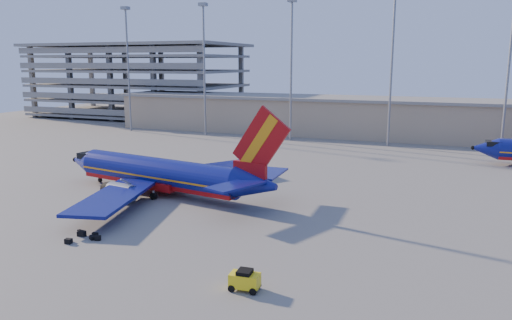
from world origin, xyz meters
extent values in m
plane|color=slate|center=(0.00, 0.00, 0.00)|extent=(220.00, 220.00, 0.00)
cube|color=gray|center=(10.00, 58.00, 4.00)|extent=(120.00, 15.00, 8.00)
cube|color=slate|center=(10.00, 58.00, 8.20)|extent=(122.00, 16.00, 0.60)
cube|color=slate|center=(-62.00, 74.00, 1.00)|extent=(60.00, 30.00, 0.70)
cube|color=slate|center=(-62.00, 74.00, 5.20)|extent=(60.00, 30.00, 0.70)
cube|color=slate|center=(-62.00, 74.00, 9.40)|extent=(60.00, 30.00, 0.70)
cube|color=slate|center=(-62.00, 74.00, 13.60)|extent=(60.00, 30.00, 0.70)
cube|color=slate|center=(-62.00, 74.00, 17.80)|extent=(60.00, 30.00, 0.70)
cube|color=slate|center=(-62.00, 74.00, 21.00)|extent=(62.00, 32.00, 0.80)
cube|color=slate|center=(-62.00, 87.00, 10.50)|extent=(1.20, 1.20, 21.00)
cylinder|color=gray|center=(-45.00, 46.00, 14.00)|extent=(0.44, 0.44, 28.00)
cube|color=gray|center=(-45.00, 46.00, 28.30)|extent=(1.60, 1.60, 0.70)
cylinder|color=gray|center=(-25.00, 46.00, 14.00)|extent=(0.44, 0.44, 28.00)
cube|color=gray|center=(-25.00, 46.00, 28.30)|extent=(1.60, 1.60, 0.70)
cylinder|color=gray|center=(-5.00, 46.00, 14.00)|extent=(0.44, 0.44, 28.00)
cube|color=gray|center=(-5.00, 46.00, 28.30)|extent=(1.60, 1.60, 0.70)
cylinder|color=gray|center=(15.00, 46.00, 14.00)|extent=(0.44, 0.44, 28.00)
cylinder|color=gray|center=(35.00, 46.00, 14.00)|extent=(0.44, 0.44, 28.00)
cylinder|color=navy|center=(-7.04, -1.14, 2.65)|extent=(23.85, 7.70, 3.63)
cube|color=#A30D10|center=(-7.04, -1.14, 1.72)|extent=(23.73, 7.02, 1.28)
cube|color=orange|center=(-7.04, -1.14, 2.41)|extent=(23.86, 7.74, 0.22)
cone|color=navy|center=(-20.67, 1.28, 2.65)|extent=(4.70, 4.30, 3.63)
cube|color=black|center=(-19.42, 1.06, 3.59)|extent=(2.77, 2.93, 0.79)
cone|color=navy|center=(7.08, -3.64, 3.00)|extent=(5.67, 4.47, 3.63)
cube|color=#A30D10|center=(6.31, -3.51, 4.32)|extent=(4.16, 1.25, 2.16)
cube|color=#A30D10|center=(7.67, -3.75, 7.76)|extent=(7.16, 1.57, 7.84)
cube|color=orange|center=(7.47, -3.71, 7.76)|extent=(4.80, 1.24, 6.15)
cube|color=navy|center=(7.28, -0.29, 3.54)|extent=(3.16, 6.38, 0.22)
cube|color=navy|center=(6.11, -6.86, 3.54)|extent=(5.09, 6.93, 0.22)
cube|color=navy|center=(-4.07, 7.12, 1.77)|extent=(12.60, 15.36, 0.34)
cube|color=navy|center=(-7.10, -9.91, 1.77)|extent=(8.43, 15.96, 0.34)
cube|color=#A30D10|center=(-6.55, -1.22, 1.33)|extent=(6.47, 4.80, 0.98)
cylinder|color=gray|center=(-7.30, 4.10, 1.13)|extent=(3.84, 2.65, 2.06)
cylinder|color=gray|center=(-9.09, -5.96, 1.13)|extent=(3.84, 2.65, 2.06)
cylinder|color=gray|center=(-17.68, 0.75, 0.54)|extent=(0.27, 0.27, 1.08)
cylinder|color=black|center=(-17.68, 0.75, 0.31)|extent=(0.66, 0.35, 0.63)
cylinder|color=black|center=(-5.14, 1.12, 0.41)|extent=(0.91, 0.68, 0.83)
cylinder|color=black|center=(-6.03, -3.91, 0.41)|extent=(0.91, 0.68, 0.83)
cone|color=navy|center=(31.68, 34.20, 2.52)|extent=(4.11, 3.67, 3.45)
cube|color=black|center=(32.89, 34.27, 3.41)|extent=(2.37, 2.55, 0.75)
cube|color=yellow|center=(13.62, -22.21, 0.76)|extent=(2.21, 1.37, 1.01)
cube|color=black|center=(13.62, -22.21, 1.37)|extent=(1.09, 1.18, 0.35)
cylinder|color=black|center=(12.77, -21.71, 0.26)|extent=(0.54, 0.22, 0.53)
cylinder|color=black|center=(12.85, -22.82, 0.26)|extent=(0.54, 0.22, 0.53)
cylinder|color=black|center=(14.39, -21.59, 0.26)|extent=(0.54, 0.22, 0.53)
cylinder|color=black|center=(14.47, -22.70, 0.26)|extent=(0.54, 0.22, 0.53)
cube|color=black|center=(-4.90, -19.51, 0.23)|extent=(0.64, 0.46, 0.46)
cube|color=black|center=(-5.13, -19.21, 0.18)|extent=(0.68, 0.51, 0.36)
cube|color=black|center=(-2.95, -17.85, 0.23)|extent=(0.60, 0.50, 0.47)
cube|color=black|center=(-4.96, -17.48, 0.27)|extent=(0.51, 0.43, 0.55)
cube|color=black|center=(-5.56, -17.20, 0.24)|extent=(0.63, 0.49, 0.47)
cube|color=black|center=(-3.60, -17.82, 0.18)|extent=(0.77, 0.71, 0.35)
cube|color=black|center=(-5.26, -17.54, 0.23)|extent=(0.57, 0.40, 0.47)
cube|color=black|center=(-3.62, -17.38, 0.26)|extent=(0.56, 0.32, 0.53)
camera|label=1|loc=(26.79, -52.97, 16.14)|focal=35.00mm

